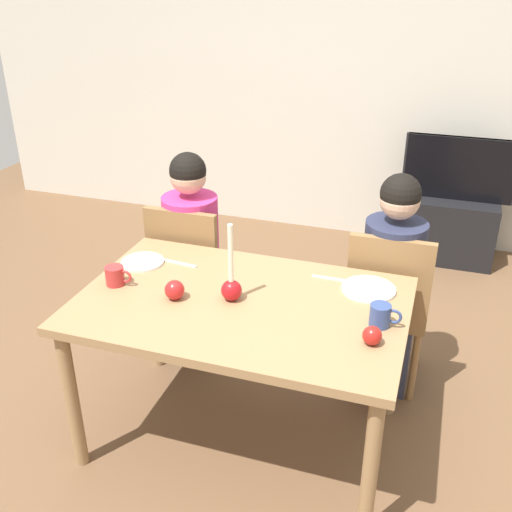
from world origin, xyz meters
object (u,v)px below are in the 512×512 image
Objects in this scene: apple_by_left_plate at (372,336)px; dining_table at (242,318)px; tv at (460,169)px; plate_right at (369,289)px; mug_left at (116,276)px; mug_right at (381,315)px; chair_left at (191,270)px; chair_right at (388,301)px; candle_centerpiece at (231,285)px; plate_left at (142,262)px; person_right_child at (390,288)px; apple_near_candle at (175,290)px; person_left_child at (192,258)px; tv_stand at (450,228)px.

dining_table is at bearing 165.94° from apple_by_left_plate.
tv is 2.07m from plate_right.
mug_left is 0.99× the size of mug_right.
chair_right is (1.08, 0.00, 0.00)m from chair_left.
mug_left is at bearing -176.42° from candle_centerpiece.
candle_centerpiece is 1.71× the size of plate_left.
mug_left is (-1.15, -0.68, 0.22)m from person_right_child.
mug_right is (0.02, -0.61, 0.29)m from chair_right.
plate_left is at bearing -123.81° from tv.
apple_near_candle is at bearing -115.36° from tv.
chair_right reaches higher than apple_by_left_plate.
mug_left is 1.16m from apple_by_left_plate.
mug_right is 1.70× the size of apple_by_left_plate.
tv reaches higher than mug_right.
apple_by_left_plate is (1.16, -0.11, -0.01)m from mug_left.
candle_centerpiece is (0.47, -0.64, 0.25)m from person_left_child.
person_right_child reaches higher than tv_stand.
person_left_child is 2.15m from tv.
tv_stand is 3.13× the size of plate_left.
chair_right is 0.77× the size of person_left_child.
person_right_child reaches higher than chair_right.
plate_left is 1.62× the size of mug_left.
person_left_child is (-0.52, 0.64, -0.10)m from dining_table.
plate_left is at bearing 170.57° from mug_right.
chair_left is 0.71m from mug_left.
tv is 2.63m from apple_near_candle.
candle_centerpiece is 0.24m from apple_near_candle.
person_right_child reaches higher than apple_near_candle.
chair_left reaches higher than mug_right.
person_left_child is 2.17m from tv_stand.
plate_right is at bearing -20.31° from person_left_child.
dining_table is 0.61m from plate_left.
mug_left is (-1.43, -2.34, 0.08)m from tv.
chair_right is at bearing 45.03° from candle_centerpiece.
apple_near_candle is at bearing -175.75° from mug_right.
chair_left is 4.40× the size of plate_left.
apple_near_candle is at bearing -141.20° from chair_right.
plate_right is (-0.07, -0.38, 0.19)m from person_right_child.
person_left_child is 0.78m from apple_near_candle.
mug_left is (-0.06, -0.65, 0.28)m from chair_left.
plate_left is at bearing 160.12° from candle_centerpiece.
mug_right is 0.14m from apple_by_left_plate.
apple_near_candle is (0.24, -0.71, 0.22)m from person_left_child.
plate_right is 1.89× the size of mug_left.
apple_by_left_plate is (1.09, -0.75, 0.28)m from chair_left.
apple_near_candle is at bearing -71.26° from person_left_child.
mug_right is 1.49× the size of apple_near_candle.
person_right_child is 4.91× the size of plate_right.
candle_centerpiece is at bearing -174.89° from dining_table.
chair_left is (-0.52, 0.61, -0.15)m from dining_table.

